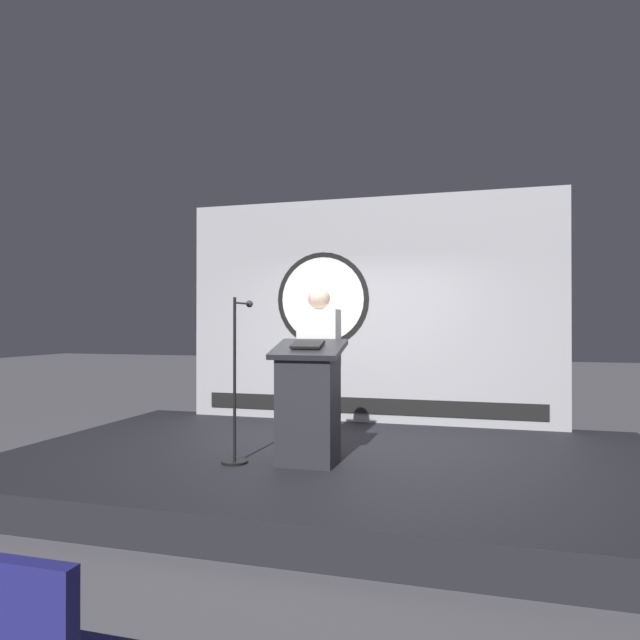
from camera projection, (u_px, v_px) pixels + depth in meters
ground_plane at (333, 483)px, 5.61m from camera, size 40.00×40.00×0.00m
stage_platform at (333, 468)px, 5.61m from camera, size 6.40×4.00×0.30m
banner_display at (366, 311)px, 7.41m from camera, size 4.93×0.12×2.94m
podium at (308, 404)px, 5.17m from camera, size 0.64×0.50×1.14m
speaker_person at (319, 368)px, 5.64m from camera, size 0.40×0.26×1.65m
microphone_stand at (237, 404)px, 5.25m from camera, size 0.24×0.50×1.53m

